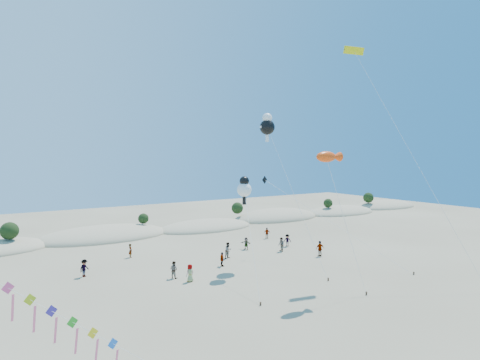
# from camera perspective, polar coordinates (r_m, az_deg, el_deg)

# --- Properties ---
(dune_ridge) EXTENTS (145.30, 11.49, 5.57)m
(dune_ridge) POSITION_cam_1_polar(r_m,az_deg,el_deg) (62.42, -17.81, -7.59)
(dune_ridge) COLOR tan
(dune_ridge) RESTS_ON ground
(fish_kite) EXTENTS (3.33, 3.31, 12.30)m
(fish_kite) POSITION_cam_1_polar(r_m,az_deg,el_deg) (35.75, 12.51, 3.20)
(fish_kite) COLOR #3F2D1E
(fish_kite) RESTS_ON ground
(cartoon_kite_low) EXTENTS (5.05, 9.66, 9.82)m
(cartoon_kite_low) POSITION_cam_1_polar(r_m,az_deg,el_deg) (41.07, 0.62, -1.14)
(cartoon_kite_low) COLOR #3F2D1E
(cartoon_kite_low) RESTS_ON ground
(cartoon_kite_high) EXTENTS (2.00, 11.11, 16.79)m
(cartoon_kite_high) POSITION_cam_1_polar(r_m,az_deg,el_deg) (46.42, 3.90, 7.74)
(cartoon_kite_high) COLOR #3F2D1E
(cartoon_kite_high) RESTS_ON ground
(parafoil_kite) EXTENTS (3.94, 13.74, 23.55)m
(parafoil_kite) POSITION_cam_1_polar(r_m,az_deg,el_deg) (46.28, 16.16, 16.78)
(parafoil_kite) COLOR #3F2D1E
(parafoil_kite) RESTS_ON ground
(dark_kite) EXTENTS (7.53, 15.95, 9.45)m
(dark_kite) POSITION_cam_1_polar(r_m,az_deg,el_deg) (46.99, 9.07, -3.49)
(dark_kite) COLOR #3F2D1E
(dark_kite) RESTS_ON ground
(beachgoers) EXTENTS (27.16, 12.84, 1.87)m
(beachgoers) POSITION_cam_1_polar(r_m,az_deg,el_deg) (46.98, -1.67, -10.15)
(beachgoers) COLOR slate
(beachgoers) RESTS_ON ground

